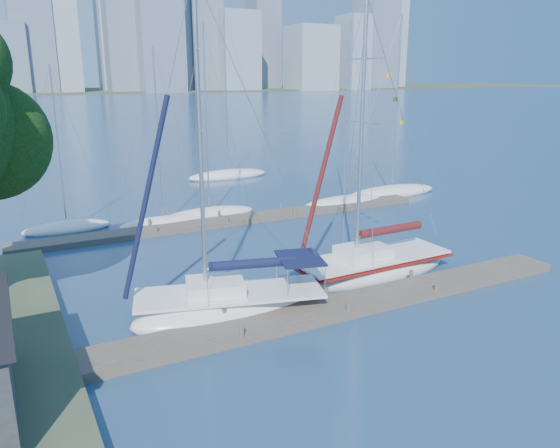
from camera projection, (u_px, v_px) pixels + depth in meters
ground at (336, 312)px, 24.35m from camera, size 700.00×700.00×0.00m
near_dock at (337, 307)px, 24.30m from camera, size 26.00×2.00×0.40m
far_dock at (236, 220)px, 38.86m from camera, size 30.00×1.80×0.36m
far_shore at (14, 92)px, 297.65m from camera, size 800.00×100.00×1.50m
sailboat_navy at (229, 290)px, 23.85m from camera, size 9.27×5.13×14.62m
sailboat_maroon at (373, 256)px, 28.48m from camera, size 9.17×3.18×14.35m
bg_boat_0 at (67, 227)px, 36.76m from camera, size 6.01×3.77×11.15m
bg_boat_1 at (163, 222)px, 38.06m from camera, size 6.28×4.23×12.20m
bg_boat_2 at (209, 213)px, 40.30m from camera, size 7.29×3.57×13.96m
bg_boat_4 at (344, 202)px, 43.95m from camera, size 7.57×3.28×14.58m
bg_boat_5 at (392, 192)px, 47.44m from camera, size 9.23×3.47×15.24m
bg_boat_7 at (228, 175)px, 55.37m from camera, size 8.52×3.09×16.48m
skyline at (60, 18)px, 273.38m from camera, size 503.74×51.31×122.80m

